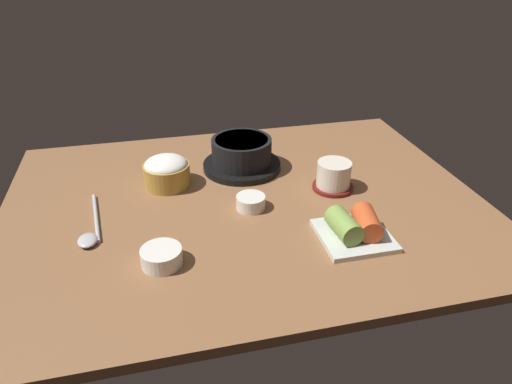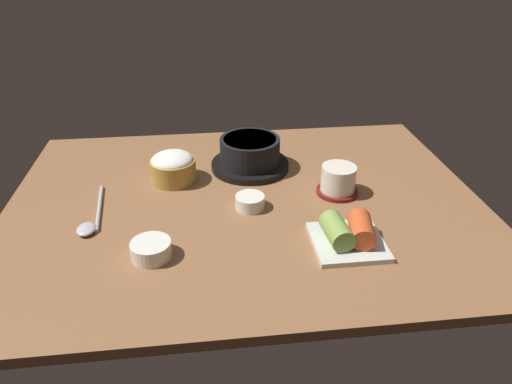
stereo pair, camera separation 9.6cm
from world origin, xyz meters
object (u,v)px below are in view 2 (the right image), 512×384
object	(u,v)px
banchan_cup_center	(250,201)
side_bowl_near	(151,249)
stone_pot	(250,154)
rice_bowl	(173,167)
tea_cup_with_saucer	(338,180)
spoon	(91,221)
kimchi_plate	(349,234)

from	to	relation	value
banchan_cup_center	side_bowl_near	bearing A→B (deg)	-142.75
stone_pot	rice_bowl	size ratio (longest dim) A/B	1.81
tea_cup_with_saucer	spoon	xyz separation A→B (cm)	(-51.09, -6.01, -2.57)
rice_bowl	kimchi_plate	size ratio (longest dim) A/B	0.79
kimchi_plate	side_bowl_near	distance (cm)	35.39
side_bowl_near	tea_cup_with_saucer	bearing A→B (deg)	25.41
stone_pot	tea_cup_with_saucer	xyz separation A→B (cm)	(17.62, -14.32, -0.46)
stone_pot	tea_cup_with_saucer	distance (cm)	22.70
tea_cup_with_saucer	kimchi_plate	bearing A→B (deg)	-99.41
kimchi_plate	rice_bowl	bearing A→B (deg)	138.52
tea_cup_with_saucer	spoon	world-z (taller)	tea_cup_with_saucer
rice_bowl	tea_cup_with_saucer	bearing A→B (deg)	-15.77
stone_pot	tea_cup_with_saucer	bearing A→B (deg)	-39.10
stone_pot	rice_bowl	distance (cm)	18.43
tea_cup_with_saucer	banchan_cup_center	xyz separation A→B (cm)	(-19.54, -3.88, -1.66)
side_bowl_near	spoon	xyz separation A→B (cm)	(-12.62, 12.26, -1.07)
tea_cup_with_saucer	banchan_cup_center	world-z (taller)	tea_cup_with_saucer
rice_bowl	banchan_cup_center	distance (cm)	21.31
side_bowl_near	spoon	world-z (taller)	side_bowl_near
stone_pot	side_bowl_near	world-z (taller)	stone_pot
stone_pot	spoon	world-z (taller)	stone_pot
spoon	banchan_cup_center	bearing A→B (deg)	3.86
banchan_cup_center	stone_pot	bearing A→B (deg)	83.96
tea_cup_with_saucer	side_bowl_near	size ratio (longest dim) A/B	1.26
side_bowl_near	spoon	size ratio (longest dim) A/B	0.36
banchan_cup_center	rice_bowl	bearing A→B (deg)	138.97
stone_pot	spoon	size ratio (longest dim) A/B	0.92
kimchi_plate	spoon	size ratio (longest dim) A/B	0.65
tea_cup_with_saucer	banchan_cup_center	distance (cm)	19.99
stone_pot	banchan_cup_center	distance (cm)	18.42
banchan_cup_center	kimchi_plate	xyz separation A→B (cm)	(16.45, -14.77, 0.66)
rice_bowl	side_bowl_near	xyz separation A→B (cm)	(-2.93, -28.32, -1.83)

